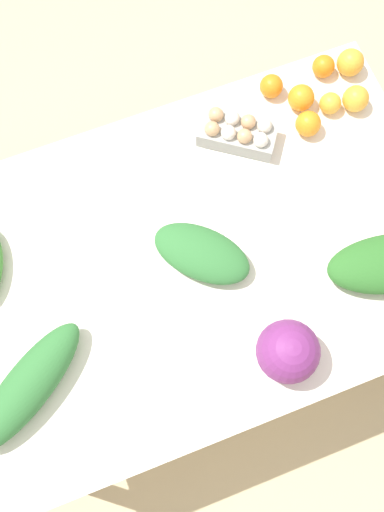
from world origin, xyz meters
TOP-DOWN VIEW (x-y plane):
  - ground_plane at (0.00, 0.00)m, footprint 8.00×8.00m
  - dining_table at (0.00, 0.00)m, footprint 1.49×0.97m
  - cabbage_purple at (0.13, -0.34)m, footprint 0.17×0.17m
  - egg_carton at (0.26, 0.30)m, footprint 0.25×0.22m
  - greens_bunch_beet_tops at (0.03, -0.01)m, footprint 0.30×0.30m
  - greens_bunch_chard at (-0.52, -0.18)m, footprint 0.39×0.32m
  - orange_0 at (0.56, 0.30)m, footprint 0.07×0.07m
  - orange_1 at (0.67, 0.40)m, footprint 0.08×0.08m
  - orange_2 at (0.59, 0.42)m, footprint 0.07×0.07m
  - orange_3 at (0.63, 0.28)m, footprint 0.08×0.08m
  - orange_4 at (0.42, 0.41)m, footprint 0.07×0.07m
  - orange_5 at (0.48, 0.34)m, footprint 0.08×0.08m
  - orange_6 at (0.47, 0.25)m, footprint 0.08×0.08m

SIDE VIEW (x-z plane):
  - ground_plane at x=0.00m, z-range 0.00..0.00m
  - dining_table at x=0.00m, z-range 0.28..0.99m
  - orange_0 at x=0.56m, z-range 0.72..0.78m
  - orange_2 at x=0.59m, z-range 0.72..0.79m
  - orange_4 at x=0.42m, z-range 0.72..0.79m
  - orange_6 at x=0.47m, z-range 0.72..0.79m
  - orange_3 at x=0.63m, z-range 0.72..0.80m
  - orange_5 at x=0.48m, z-range 0.72..0.80m
  - greens_bunch_beet_tops at x=0.03m, z-range 0.72..0.80m
  - orange_1 at x=0.67m, z-range 0.72..0.80m
  - egg_carton at x=0.26m, z-range 0.71..0.81m
  - greens_bunch_chard at x=-0.52m, z-range 0.72..0.82m
  - cabbage_purple at x=0.13m, z-range 0.72..0.88m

